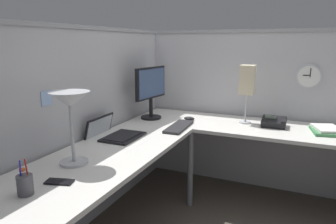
% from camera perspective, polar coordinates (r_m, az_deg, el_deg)
% --- Properties ---
extents(ground_plane, '(6.80, 6.80, 0.00)m').
position_cam_1_polar(ground_plane, '(2.79, 6.08, -18.77)').
color(ground_plane, '#4C443D').
extents(cubicle_wall_back, '(2.57, 0.12, 1.58)m').
position_cam_1_polar(cubicle_wall_back, '(2.57, -14.99, -2.71)').
color(cubicle_wall_back, '#B2B2B7').
rests_on(cubicle_wall_back, ground).
extents(cubicle_wall_right, '(0.12, 2.37, 1.58)m').
position_cam_1_polar(cubicle_wall_right, '(3.25, 15.61, 0.44)').
color(cubicle_wall_right, '#B2B2B7').
rests_on(cubicle_wall_right, ground).
extents(desk, '(2.35, 2.15, 0.73)m').
position_cam_1_polar(desk, '(2.38, 6.44, -7.64)').
color(desk, silver).
rests_on(desk, ground).
extents(monitor, '(0.46, 0.20, 0.50)m').
position_cam_1_polar(monitor, '(2.98, -3.17, 4.31)').
color(monitor, black).
rests_on(monitor, desk).
extents(laptop, '(0.34, 0.38, 0.22)m').
position_cam_1_polar(laptop, '(2.48, -10.20, -3.90)').
color(laptop, black).
rests_on(laptop, desk).
extents(keyboard, '(0.44, 0.16, 0.02)m').
position_cam_1_polar(keyboard, '(2.69, 2.01, -2.72)').
color(keyboard, '#232326').
rests_on(keyboard, desk).
extents(computer_mouse, '(0.06, 0.10, 0.03)m').
position_cam_1_polar(computer_mouse, '(2.96, 3.92, -1.20)').
color(computer_mouse, black).
rests_on(computer_mouse, desk).
extents(desk_lamp_dome, '(0.24, 0.24, 0.44)m').
position_cam_1_polar(desk_lamp_dome, '(1.91, -17.59, 1.18)').
color(desk_lamp_dome, '#B7BABF').
rests_on(desk_lamp_dome, desk).
extents(pen_cup, '(0.08, 0.08, 0.18)m').
position_cam_1_polar(pen_cup, '(1.69, -24.85, -12.02)').
color(pen_cup, '#4C4C51').
rests_on(pen_cup, desk).
extents(cell_phone, '(0.11, 0.16, 0.01)m').
position_cam_1_polar(cell_phone, '(1.77, -19.40, -12.03)').
color(cell_phone, black).
rests_on(cell_phone, desk).
extents(office_phone, '(0.19, 0.21, 0.11)m').
position_cam_1_polar(office_phone, '(2.88, 19.04, -1.84)').
color(office_phone, black).
rests_on(office_phone, desk).
extents(book_stack, '(0.32, 0.27, 0.04)m').
position_cam_1_polar(book_stack, '(2.86, 27.14, -2.98)').
color(book_stack, '#3F7F4C').
rests_on(book_stack, desk).
extents(desk_lamp_paper, '(0.13, 0.13, 0.53)m').
position_cam_1_polar(desk_lamp_paper, '(2.88, 14.41, 5.46)').
color(desk_lamp_paper, '#B7BABF').
rests_on(desk_lamp_paper, desk).
extents(wall_clock, '(0.04, 0.22, 0.22)m').
position_cam_1_polar(wall_clock, '(3.11, 24.52, 6.00)').
color(wall_clock, '#B7BABF').
extents(pinned_note_leftmost, '(0.09, 0.00, 0.10)m').
position_cam_1_polar(pinned_note_leftmost, '(2.16, -21.46, 2.40)').
color(pinned_note_leftmost, '#99B7E5').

